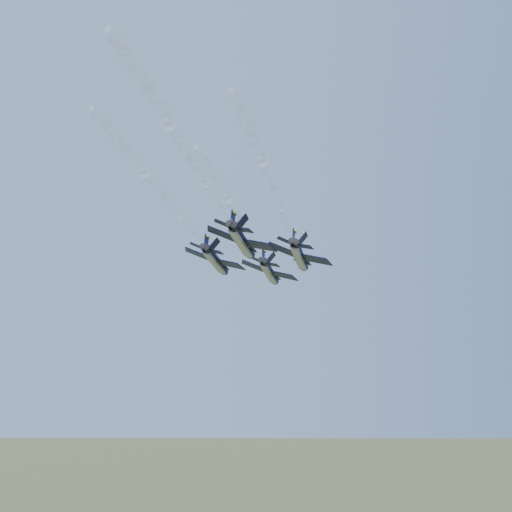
{
  "coord_description": "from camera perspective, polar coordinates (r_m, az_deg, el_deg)",
  "views": [
    {
      "loc": [
        -9.05,
        -116.02,
        77.99
      ],
      "look_at": [
        3.95,
        -0.92,
        105.79
      ],
      "focal_mm": 40.0,
      "sensor_mm": 36.0,
      "label": 1
    }
  ],
  "objects": [
    {
      "name": "jet_right",
      "position": [
        115.13,
        4.41,
        -0.01
      ],
      "size": [
        12.59,
        18.12,
        5.71
      ],
      "rotation": [
        0.0,
        0.37,
        -0.35
      ],
      "color": "black"
    },
    {
      "name": "smoke_trail_right",
      "position": [
        80.56,
        0.29,
        5.94
      ],
      "size": [
        17.5,
        44.65,
        2.25
      ],
      "rotation": [
        0.0,
        0.37,
        -0.35
      ],
      "color": "white"
    },
    {
      "name": "jet_left",
      "position": [
        119.14,
        -4.02,
        -0.48
      ],
      "size": [
        12.59,
        18.12,
        5.71
      ],
      "rotation": [
        0.0,
        0.37,
        -0.35
      ],
      "color": "black"
    },
    {
      "name": "smoke_trail_left",
      "position": [
        86.15,
        -11.29,
        4.9
      ],
      "size": [
        17.5,
        44.65,
        2.25
      ],
      "rotation": [
        0.0,
        0.37,
        -0.35
      ],
      "color": "white"
    },
    {
      "name": "smoke_trail_slot",
      "position": [
        70.84,
        -8.94,
        8.91
      ],
      "size": [
        17.5,
        44.65,
        2.25
      ],
      "rotation": [
        0.0,
        0.37,
        -0.35
      ],
      "color": "white"
    },
    {
      "name": "smoke_trail_lead",
      "position": [
        95.67,
        -3.16,
        2.79
      ],
      "size": [
        17.5,
        44.65,
        2.25
      ],
      "rotation": [
        0.0,
        0.37,
        -0.35
      ],
      "color": "white"
    },
    {
      "name": "jet_slot",
      "position": [
        103.86,
        -1.34,
        1.44
      ],
      "size": [
        12.59,
        18.12,
        5.71
      ],
      "rotation": [
        0.0,
        0.37,
        -0.35
      ],
      "color": "black"
    },
    {
      "name": "jet_lead",
      "position": [
        130.17,
        1.4,
        -1.63
      ],
      "size": [
        12.59,
        18.12,
        5.71
      ],
      "rotation": [
        0.0,
        0.37,
        -0.35
      ],
      "color": "black"
    }
  ]
}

